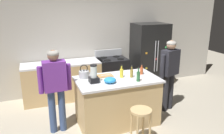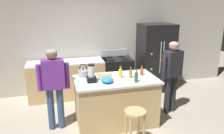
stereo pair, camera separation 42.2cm
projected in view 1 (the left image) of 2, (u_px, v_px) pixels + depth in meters
name	position (u px, v px, depth m)	size (l,w,h in m)	color
ground_plane	(117.00, 122.00, 4.61)	(14.00, 14.00, 0.00)	#B2A893
back_wall	(91.00, 42.00, 5.98)	(8.00, 0.10, 2.70)	#BCB7AD
kitchen_island	(117.00, 101.00, 4.48)	(1.60, 0.91, 0.95)	tan
back_counter_run	(65.00, 81.00, 5.60)	(2.00, 0.64, 0.95)	tan
refrigerator	(149.00, 57.00, 6.22)	(0.90, 0.73, 1.82)	black
stove_range	(112.00, 75.00, 6.00)	(0.76, 0.65, 1.13)	black
person_by_island_left	(55.00, 84.00, 4.05)	(0.59, 0.23, 1.58)	#384C7A
person_by_sink_right	(170.00, 69.00, 4.90)	(0.59, 0.33, 1.60)	#26262B
bar_stool	(141.00, 118.00, 3.75)	(0.36, 0.36, 0.66)	tan
blender_appliance	(94.00, 75.00, 4.10)	(0.17, 0.17, 0.34)	black
bottle_vinegar	(132.00, 73.00, 4.39)	(0.06, 0.06, 0.24)	olive
bottle_soda	(122.00, 73.00, 4.38)	(0.07, 0.07, 0.26)	yellow
bottle_cooking_sauce	(142.00, 70.00, 4.58)	(0.06, 0.06, 0.22)	#B24C26
bottle_olive_oil	(138.00, 76.00, 4.17)	(0.07, 0.07, 0.28)	#2D6638
mixing_bowl	(110.00, 80.00, 4.11)	(0.23, 0.23, 0.10)	#268CD8
tea_kettle	(84.00, 74.00, 4.36)	(0.28, 0.20, 0.27)	#B7BABF
cutting_board	(105.00, 76.00, 4.48)	(0.30, 0.20, 0.02)	#B7844C
chef_knife	(106.00, 75.00, 4.49)	(0.22, 0.03, 0.01)	#B7BABF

